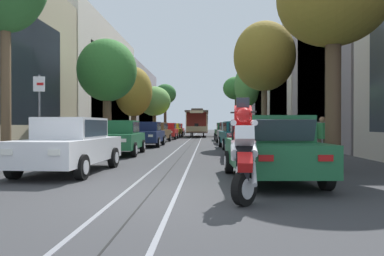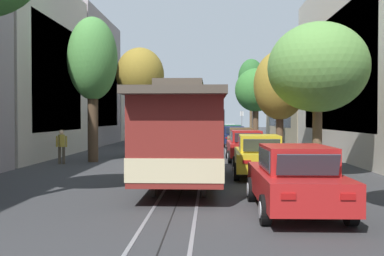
% 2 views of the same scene
% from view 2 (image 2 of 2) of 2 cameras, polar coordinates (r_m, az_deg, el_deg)
% --- Properties ---
extents(ground_plane, '(160.00, 160.00, 0.00)m').
position_cam_2_polar(ground_plane, '(28.53, 0.56, -3.19)').
color(ground_plane, '#38383A').
extents(trolley_track_rails, '(1.14, 65.10, 0.01)m').
position_cam_2_polar(trolley_track_rails, '(24.83, 0.31, -3.84)').
color(trolley_track_rails, gray).
rests_on(trolley_track_rails, ground).
extents(parked_car_white_near_left, '(2.11, 4.41, 1.58)m').
position_cam_2_polar(parked_car_white_near_left, '(48.00, 4.62, -0.41)').
color(parked_car_white_near_left, silver).
rests_on(parked_car_white_near_left, ground).
extents(parked_car_green_second_left, '(2.13, 4.42, 1.58)m').
position_cam_2_polar(parked_car_green_second_left, '(41.64, 5.13, -0.68)').
color(parked_car_green_second_left, '#1E6038').
rests_on(parked_car_green_second_left, ground).
extents(parked_car_navy_mid_left, '(2.01, 4.36, 1.58)m').
position_cam_2_polar(parked_car_navy_mid_left, '(35.13, 5.34, -1.04)').
color(parked_car_navy_mid_left, '#19234C').
rests_on(parked_car_navy_mid_left, ground).
extents(parked_car_brown_fourth_left, '(2.13, 4.42, 1.58)m').
position_cam_2_polar(parked_car_brown_fourth_left, '(29.50, 6.31, -1.49)').
color(parked_car_brown_fourth_left, brown).
rests_on(parked_car_brown_fourth_left, ground).
extents(parked_car_red_fifth_left, '(2.01, 4.36, 1.58)m').
position_cam_2_polar(parked_car_red_fifth_left, '(23.22, 6.92, -2.24)').
color(parked_car_red_fifth_left, red).
rests_on(parked_car_red_fifth_left, ground).
extents(parked_car_yellow_sixth_left, '(2.11, 4.41, 1.58)m').
position_cam_2_polar(parked_car_yellow_sixth_left, '(17.21, 8.59, -3.49)').
color(parked_car_yellow_sixth_left, gold).
rests_on(parked_car_yellow_sixth_left, ground).
extents(parked_car_red_far_left, '(2.03, 4.38, 1.58)m').
position_cam_2_polar(parked_car_red_far_left, '(10.81, 13.11, -6.34)').
color(parked_car_red_far_left, red).
rests_on(parked_car_red_far_left, ground).
extents(parked_car_green_near_right, '(2.14, 4.42, 1.58)m').
position_cam_2_polar(parked_car_green_near_right, '(49.40, -1.83, -0.36)').
color(parked_car_green_near_right, '#1E6038').
rests_on(parked_car_green_near_right, ground).
extents(parked_car_maroon_second_right, '(2.10, 4.40, 1.58)m').
position_cam_2_polar(parked_car_maroon_second_right, '(43.19, -2.70, -0.60)').
color(parked_car_maroon_second_right, maroon).
rests_on(parked_car_maroon_second_right, ground).
extents(parked_car_teal_mid_right, '(2.14, 4.42, 1.58)m').
position_cam_2_polar(parked_car_teal_mid_right, '(37.36, -3.48, -0.90)').
color(parked_car_teal_mid_right, '#196B70').
rests_on(parked_car_teal_mid_right, ground).
extents(parked_car_silver_fourth_right, '(2.11, 4.41, 1.58)m').
position_cam_2_polar(parked_car_silver_fourth_right, '(31.82, -4.44, -1.28)').
color(parked_car_silver_fourth_right, '#B7B7BC').
rests_on(parked_car_silver_fourth_right, ground).
extents(parked_car_green_fifth_right, '(2.04, 4.38, 1.58)m').
position_cam_2_polar(parked_car_green_fifth_right, '(26.22, -5.69, -1.84)').
color(parked_car_green_fifth_right, '#1E6038').
rests_on(parked_car_green_fifth_right, ground).
extents(street_tree_kerb_left_near, '(2.76, 2.55, 8.45)m').
position_cam_2_polar(street_tree_kerb_left_near, '(47.41, 7.61, 6.23)').
color(street_tree_kerb_left_near, brown).
rests_on(street_tree_kerb_left_near, ground).
extents(street_tree_kerb_left_second, '(3.45, 3.29, 6.38)m').
position_cam_2_polar(street_tree_kerb_left_second, '(37.60, 8.18, 4.77)').
color(street_tree_kerb_left_second, brown).
rests_on(street_tree_kerb_left_second, ground).
extents(street_tree_kerb_left_mid, '(3.20, 3.35, 6.37)m').
position_cam_2_polar(street_tree_kerb_left_mid, '(27.89, 11.22, 5.34)').
color(street_tree_kerb_left_mid, brown).
rests_on(street_tree_kerb_left_mid, ground).
extents(street_tree_kerb_left_fourth, '(3.73, 4.07, 5.82)m').
position_cam_2_polar(street_tree_kerb_left_fourth, '(17.49, 15.83, 7.43)').
color(street_tree_kerb_left_fourth, brown).
rests_on(street_tree_kerb_left_fourth, ground).
extents(street_tree_kerb_right_near, '(3.32, 3.58, 6.69)m').
position_cam_2_polar(street_tree_kerb_right_near, '(47.68, -4.65, 4.79)').
color(street_tree_kerb_right_near, brown).
rests_on(street_tree_kerb_right_near, ground).
extents(street_tree_kerb_right_second, '(3.84, 4.13, 7.85)m').
position_cam_2_polar(street_tree_kerb_right_second, '(35.97, -6.69, 6.75)').
color(street_tree_kerb_right_second, brown).
rests_on(street_tree_kerb_right_second, ground).
extents(street_tree_kerb_right_mid, '(2.50, 2.67, 7.35)m').
position_cam_2_polar(street_tree_kerb_right_mid, '(23.31, -12.64, 8.42)').
color(street_tree_kerb_right_mid, '#4C3826').
rests_on(street_tree_kerb_right_mid, ground).
extents(cable_car_trolley, '(2.57, 9.14, 3.28)m').
position_cam_2_polar(cable_car_trolley, '(14.52, -1.09, -0.94)').
color(cable_car_trolley, maroon).
rests_on(cable_car_trolley, ground).
extents(motorcycle_with_rider, '(0.54, 1.81, 1.89)m').
position_cam_2_polar(motorcycle_with_rider, '(51.78, -0.64, -0.08)').
color(motorcycle_with_rider, black).
rests_on(motorcycle_with_rider, ground).
extents(pedestrian_on_left_pavement, '(0.55, 0.42, 1.66)m').
position_cam_2_polar(pedestrian_on_left_pavement, '(22.40, -16.41, -2.07)').
color(pedestrian_on_left_pavement, '#4C4233').
rests_on(pedestrian_on_left_pavement, ground).
extents(pedestrian_on_right_pavement, '(0.55, 0.41, 1.68)m').
position_cam_2_polar(pedestrian_on_right_pavement, '(44.84, -5.84, -0.34)').
color(pedestrian_on_right_pavement, '#4C4233').
rests_on(pedestrian_on_right_pavement, ground).
extents(street_sign_post, '(0.36, 0.09, 2.98)m').
position_cam_2_polar(street_sign_post, '(46.97, 6.42, 0.81)').
color(street_sign_post, slate).
rests_on(street_sign_post, ground).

